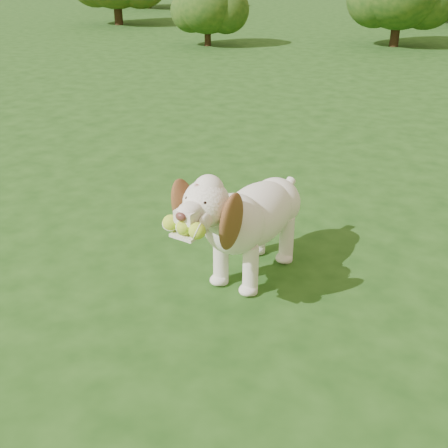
% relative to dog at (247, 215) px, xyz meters
% --- Properties ---
extents(ground, '(80.00, 80.00, 0.00)m').
position_rel_dog_xyz_m(ground, '(-0.59, 0.42, -0.38)').
color(ground, '#1A4012').
rests_on(ground, ground).
extents(dog, '(0.43, 1.10, 0.71)m').
position_rel_dog_xyz_m(dog, '(0.00, 0.00, 0.00)').
color(dog, white).
rests_on(dog, ground).
extents(shrub_a, '(1.14, 1.14, 1.18)m').
position_rel_dog_xyz_m(shrub_a, '(-4.12, 7.08, 0.31)').
color(shrub_a, '#382314').
rests_on(shrub_a, ground).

